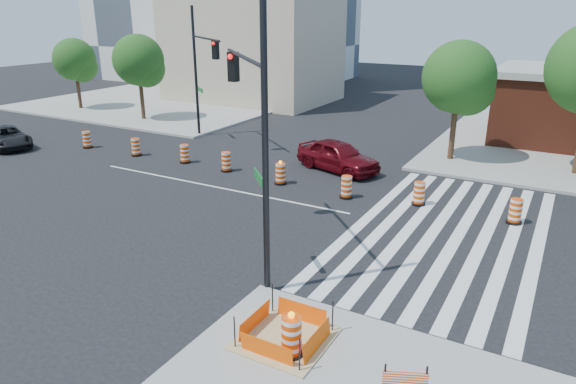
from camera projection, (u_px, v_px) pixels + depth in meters
name	position (u px, v px, depth m)	size (l,w,h in m)	color
ground	(215.00, 187.00, 24.58)	(120.00, 120.00, 0.00)	black
sidewalk_nw	(176.00, 100.00, 47.63)	(22.00, 22.00, 0.15)	gray
crosswalk_east	(446.00, 233.00, 19.53)	(6.75, 13.50, 0.01)	silver
lane_centerline	(215.00, 187.00, 24.58)	(14.00, 0.12, 0.01)	silver
excavation_pit	(285.00, 337.00, 12.97)	(2.20, 2.20, 0.90)	tan
beige_midrise	(253.00, 44.00, 46.49)	(14.00, 10.00, 10.00)	#B7A78B
red_coupe	(338.00, 156.00, 26.81)	(1.90, 4.73, 1.61)	#52070E
dark_suv	(7.00, 137.00, 31.43)	(2.09, 4.52, 1.26)	black
signal_pole_se	(253.00, 113.00, 15.42)	(4.47, 4.65, 8.34)	black
signal_pole_nw	(201.00, 62.00, 31.38)	(4.93, 3.87, 8.10)	black
pit_drum	(291.00, 338.00, 12.24)	(0.62, 0.62, 1.21)	black
tree_north_a	(75.00, 62.00, 42.04)	(3.44, 3.44, 5.84)	#382314
tree_north_b	(139.00, 63.00, 37.75)	(3.74, 3.74, 6.36)	#382314
tree_north_c	(459.00, 81.00, 27.30)	(3.86, 3.86, 6.55)	#382314
median_drum_0	(87.00, 140.00, 31.33)	(0.60, 0.60, 1.02)	black
median_drum_1	(136.00, 148.00, 29.63)	(0.60, 0.60, 1.02)	black
median_drum_2	(185.00, 154.00, 28.27)	(0.60, 0.60, 1.02)	black
median_drum_3	(226.00, 162.00, 26.79)	(0.60, 0.60, 1.02)	black
median_drum_4	(281.00, 174.00, 24.83)	(0.60, 0.60, 1.18)	black
median_drum_5	(346.00, 188.00, 23.00)	(0.60, 0.60, 1.02)	black
median_drum_6	(419.00, 194.00, 22.18)	(0.60, 0.60, 1.02)	black
median_drum_7	(515.00, 212.00, 20.24)	(0.60, 0.60, 1.02)	black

